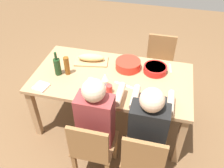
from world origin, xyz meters
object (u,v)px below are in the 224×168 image
(wine_glass, at_px, (105,77))
(chair_near_center, at_px, (92,147))
(serving_bowl_pasta, at_px, (155,69))
(serving_bowl_greens, at_px, (128,64))
(beer_bottle, at_px, (67,66))
(cup_near_center, at_px, (109,89))
(diner_near_right, at_px, (148,128))
(wine_bottle, at_px, (57,66))
(napkin_stack, at_px, (41,87))
(diner_near_center, at_px, (97,118))
(bread_loaf, at_px, (91,57))
(chair_far_right, at_px, (159,62))
(dining_table, at_px, (112,82))
(cutting_board, at_px, (91,61))
(chair_near_right, at_px, (143,158))

(wine_glass, bearing_deg, chair_near_center, -87.07)
(serving_bowl_pasta, bearing_deg, serving_bowl_greens, -178.91)
(beer_bottle, distance_m, cup_near_center, 0.58)
(diner_near_right, distance_m, cup_near_center, 0.58)
(wine_bottle, distance_m, cup_near_center, 0.67)
(napkin_stack, bearing_deg, diner_near_center, -19.44)
(chair_near_center, relative_size, bread_loaf, 2.66)
(diner_near_center, height_order, beer_bottle, diner_near_center)
(serving_bowl_greens, bearing_deg, chair_far_right, 59.64)
(dining_table, relative_size, cutting_board, 4.48)
(chair_near_center, relative_size, cutting_board, 2.12)
(diner_near_right, height_order, chair_far_right, diner_near_right)
(chair_near_center, distance_m, napkin_stack, 0.86)
(wine_glass, distance_m, napkin_stack, 0.70)
(cup_near_center, bearing_deg, chair_far_right, 66.60)
(dining_table, xyz_separation_m, cutting_board, (-0.31, 0.22, 0.09))
(beer_bottle, xyz_separation_m, napkin_stack, (-0.19, -0.30, -0.10))
(diner_near_center, height_order, serving_bowl_greens, diner_near_center)
(wine_bottle, height_order, cup_near_center, wine_bottle)
(wine_bottle, bearing_deg, cutting_board, 47.36)
(dining_table, xyz_separation_m, cup_near_center, (0.03, -0.27, 0.13))
(chair_near_right, xyz_separation_m, wine_glass, (-0.52, 0.62, 0.37))
(dining_table, distance_m, diner_near_center, 0.61)
(beer_bottle, bearing_deg, dining_table, 7.46)
(serving_bowl_pasta, relative_size, wine_glass, 1.62)
(diner_near_center, distance_m, cup_near_center, 0.36)
(bread_loaf, bearing_deg, diner_near_right, -45.84)
(chair_near_right, height_order, wine_bottle, wine_bottle)
(serving_bowl_pasta, distance_m, bread_loaf, 0.78)
(bread_loaf, height_order, napkin_stack, bread_loaf)
(diner_near_right, xyz_separation_m, wine_glass, (-0.52, 0.44, 0.16))
(chair_near_right, distance_m, chair_far_right, 1.59)
(chair_near_right, distance_m, wine_glass, 0.89)
(serving_bowl_greens, relative_size, wine_bottle, 1.01)
(diner_near_center, relative_size, serving_bowl_greens, 4.09)
(chair_far_right, distance_m, napkin_stack, 1.68)
(diner_near_right, height_order, cutting_board, diner_near_right)
(beer_bottle, bearing_deg, bread_loaf, 56.16)
(cutting_board, distance_m, wine_glass, 0.50)
(diner_near_center, bearing_deg, napkin_stack, 160.56)
(napkin_stack, bearing_deg, bread_loaf, 57.05)
(wine_glass, xyz_separation_m, napkin_stack, (-0.66, -0.19, -0.10))
(bread_loaf, xyz_separation_m, beer_bottle, (-0.19, -0.29, 0.04))
(chair_near_center, height_order, wine_bottle, wine_bottle)
(dining_table, relative_size, napkin_stack, 12.80)
(wine_bottle, relative_size, napkin_stack, 2.07)
(bread_loaf, xyz_separation_m, wine_bottle, (-0.29, -0.32, 0.04))
(cup_near_center, bearing_deg, diner_near_center, -95.68)
(beer_bottle, xyz_separation_m, cup_near_center, (0.54, -0.20, -0.06))
(diner_near_right, xyz_separation_m, serving_bowl_pasta, (-0.03, 0.82, 0.09))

